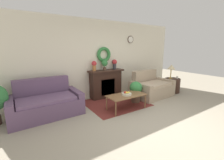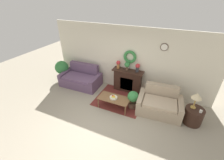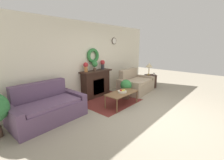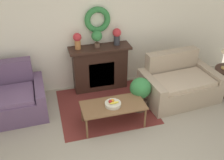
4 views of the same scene
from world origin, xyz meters
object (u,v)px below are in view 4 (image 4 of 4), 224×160
at_px(vase_on_mantel_left, 77,40).
at_px(vase_on_mantel_right, 117,35).
at_px(loveseat_right, 178,84).
at_px(coffee_table, 113,107).
at_px(fruit_bowl, 113,104).
at_px(potted_plant_on_mantel, 97,37).
at_px(fireplace, 100,67).
at_px(potted_plant_floor_by_loveseat, 140,92).

xyz_separation_m(vase_on_mantel_left, vase_on_mantel_right, (0.82, 0.00, 0.01)).
relative_size(loveseat_right, coffee_table, 1.39).
xyz_separation_m(fruit_bowl, potted_plant_on_mantel, (0.03, 1.29, 0.75)).
height_order(fireplace, coffee_table, fireplace).
relative_size(fruit_bowl, vase_on_mantel_left, 0.85).
height_order(fireplace, potted_plant_on_mantel, potted_plant_on_mantel).
distance_m(fireplace, vase_on_mantel_right, 0.79).
bearing_deg(fireplace, potted_plant_on_mantel, -164.66).
height_order(loveseat_right, potted_plant_floor_by_loveseat, loveseat_right).
xyz_separation_m(loveseat_right, vase_on_mantel_left, (-1.93, 0.80, 0.87)).
distance_m(fruit_bowl, potted_plant_on_mantel, 1.49).
bearing_deg(vase_on_mantel_left, coffee_table, -73.90).
xyz_separation_m(vase_on_mantel_left, potted_plant_on_mantel, (0.39, -0.02, 0.03)).
xyz_separation_m(fireplace, potted_plant_on_mantel, (-0.05, -0.01, 0.72)).
xyz_separation_m(loveseat_right, potted_plant_on_mantel, (-1.53, 0.78, 0.90)).
distance_m(loveseat_right, potted_plant_floor_by_loveseat, 0.95).
bearing_deg(vase_on_mantel_left, fruit_bowl, -74.58).
height_order(coffee_table, potted_plant_floor_by_loveseat, potted_plant_floor_by_loveseat).
bearing_deg(fireplace, loveseat_right, -28.36).
bearing_deg(vase_on_mantel_left, fireplace, -0.73).
distance_m(loveseat_right, vase_on_mantel_left, 2.26).
distance_m(fruit_bowl, vase_on_mantel_left, 1.54).
distance_m(vase_on_mantel_left, potted_plant_floor_by_loveseat, 1.61).
xyz_separation_m(fruit_bowl, potted_plant_floor_by_loveseat, (0.64, 0.32, -0.06)).
height_order(fruit_bowl, vase_on_mantel_right, vase_on_mantel_right).
xyz_separation_m(fireplace, vase_on_mantel_left, (-0.45, 0.01, 0.69)).
relative_size(fruit_bowl, vase_on_mantel_right, 0.81).
relative_size(fireplace, potted_plant_floor_by_loveseat, 1.85).
bearing_deg(potted_plant_on_mantel, fireplace, 15.34).
bearing_deg(fireplace, coffee_table, -93.16).
distance_m(loveseat_right, coffee_table, 1.63).
bearing_deg(coffee_table, potted_plant_floor_by_loveseat, 25.68).
bearing_deg(loveseat_right, potted_plant_on_mantel, 148.27).
xyz_separation_m(vase_on_mantel_left, potted_plant_floor_by_loveseat, (1.00, -1.00, -0.78)).
xyz_separation_m(coffee_table, potted_plant_floor_by_loveseat, (0.63, 0.30, 0.01)).
bearing_deg(fruit_bowl, vase_on_mantel_left, 105.42).
distance_m(fireplace, vase_on_mantel_left, 0.82).
relative_size(vase_on_mantel_left, potted_plant_on_mantel, 0.95).
height_order(fruit_bowl, vase_on_mantel_left, vase_on_mantel_left).
bearing_deg(vase_on_mantel_right, loveseat_right, -36.02).
distance_m(coffee_table, fruit_bowl, 0.08).
xyz_separation_m(fireplace, fruit_bowl, (-0.08, -1.31, -0.03)).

